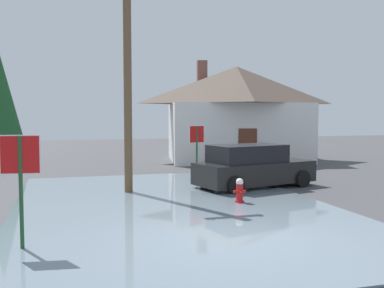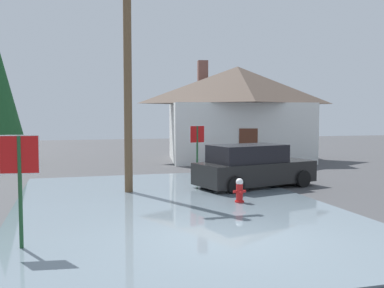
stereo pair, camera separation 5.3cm
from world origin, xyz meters
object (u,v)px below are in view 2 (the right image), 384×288
Objects in this scene: fire_hydrant at (240,191)px; stop_sign_far at (197,140)px; stop_sign_near at (20,168)px; pine_tree_mid_left at (0,96)px; house at (237,112)px; parked_car at (253,167)px; utility_pole at (128,78)px.

stop_sign_far reaches higher than fire_hydrant.
pine_tree_mid_left is (-2.54, 16.21, 2.05)m from stop_sign_near.
fire_hydrant is at bearing -56.96° from pine_tree_mid_left.
house reaches higher than parked_car.
stop_sign_near is 6.96m from utility_pole.
pine_tree_mid_left is at bearing 117.94° from utility_pole.
utility_pole is at bearing 137.79° from fire_hydrant.
fire_hydrant is 13.26m from house.
pine_tree_mid_left reaches higher than fire_hydrant.
stop_sign_near reaches higher than parked_car.
utility_pole reaches higher than parked_car.
house is (10.71, 15.24, 1.23)m from stop_sign_near.
utility_pole is at bearing -62.06° from pine_tree_mid_left.
pine_tree_mid_left reaches higher than stop_sign_far.
house is 13.32m from pine_tree_mid_left.
house is (7.77, 9.38, -1.10)m from utility_pole.
fire_hydrant is 0.08× the size of house.
stop_sign_near is at bearing -81.09° from pine_tree_mid_left.
stop_sign_far is 3.49m from parked_car.
parked_car is (7.60, 5.79, -0.90)m from stop_sign_near.
utility_pole is 1.57× the size of parked_car.
parked_car is at bearing 58.77° from fire_hydrant.
stop_sign_far is at bearing 42.09° from utility_pole.
utility_pole reaches higher than pine_tree_mid_left.
stop_sign_near reaches higher than stop_sign_far.
stop_sign_near is 0.48× the size of parked_car.
fire_hydrant is at bearing -111.32° from house.
stop_sign_far is at bearing 86.40° from fire_hydrant.
stop_sign_far is 11.68m from pine_tree_mid_left.
house reaches higher than fire_hydrant.
house reaches higher than stop_sign_near.
utility_pole reaches higher than house.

